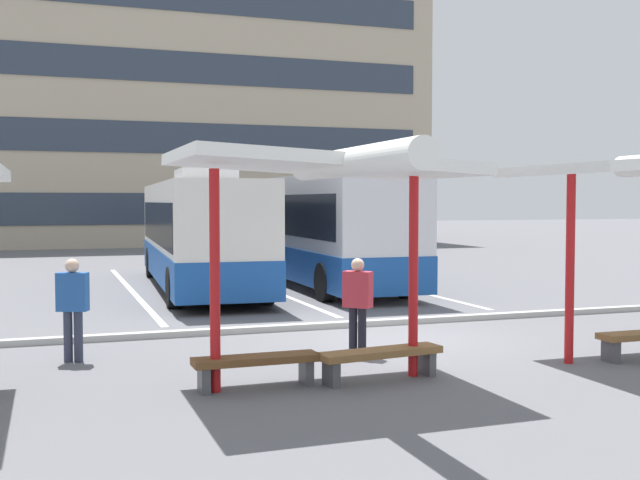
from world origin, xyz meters
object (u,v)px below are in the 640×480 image
(coach_bus_0, at_px, (199,236))
(waiting_shelter_1, at_px, (325,169))
(bench_3, at_px, (380,357))
(waiting_passenger_1, at_px, (358,300))
(coach_bus_1, at_px, (317,230))
(bench_2, at_px, (256,364))
(waiting_passenger_2, at_px, (73,303))

(coach_bus_0, relative_size, waiting_shelter_1, 2.44)
(bench_3, relative_size, waiting_passenger_1, 1.19)
(waiting_passenger_1, bearing_deg, waiting_shelter_1, -122.99)
(coach_bus_0, distance_m, coach_bus_1, 3.71)
(coach_bus_1, height_order, waiting_shelter_1, coach_bus_1)
(waiting_passenger_1, bearing_deg, bench_2, -142.25)
(coach_bus_1, relative_size, bench_3, 6.03)
(coach_bus_1, height_order, waiting_passenger_1, coach_bus_1)
(coach_bus_0, bearing_deg, bench_2, -96.84)
(bench_3, bearing_deg, bench_2, 176.30)
(waiting_shelter_1, xyz_separation_m, waiting_passenger_2, (-3.22, 2.95, -2.04))
(coach_bus_0, distance_m, waiting_shelter_1, 12.72)
(waiting_passenger_2, bearing_deg, waiting_shelter_1, -42.49)
(waiting_shelter_1, relative_size, waiting_passenger_2, 2.82)
(coach_bus_1, xyz_separation_m, bench_2, (-5.19, -12.56, -1.34))
(waiting_shelter_1, height_order, waiting_passenger_2, waiting_shelter_1)
(coach_bus_1, xyz_separation_m, bench_3, (-3.39, -12.68, -1.34))
(bench_2, height_order, waiting_passenger_2, waiting_passenger_2)
(coach_bus_1, distance_m, bench_3, 13.19)
(coach_bus_1, distance_m, waiting_passenger_2, 12.44)
(bench_2, bearing_deg, waiting_passenger_2, 130.94)
(coach_bus_0, bearing_deg, waiting_shelter_1, -92.64)
(coach_bus_0, relative_size, bench_3, 5.89)
(coach_bus_1, bearing_deg, coach_bus_0, -176.78)
(waiting_passenger_2, bearing_deg, coach_bus_0, 68.59)
(bench_2, bearing_deg, bench_3, -3.70)
(bench_2, distance_m, waiting_passenger_2, 3.59)
(coach_bus_0, bearing_deg, coach_bus_1, 3.22)
(bench_2, height_order, waiting_passenger_1, waiting_passenger_1)
(waiting_passenger_1, xyz_separation_m, waiting_passenger_2, (-4.49, 0.99, 0.02))
(bench_3, xyz_separation_m, waiting_passenger_2, (-4.12, 2.79, 0.61))
(coach_bus_1, relative_size, waiting_shelter_1, 2.50)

